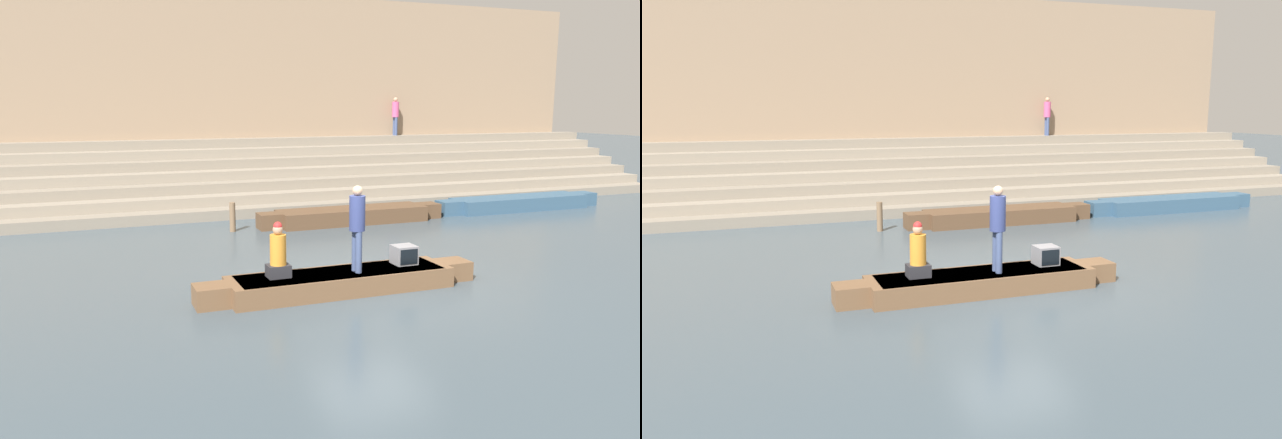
{
  "view_description": "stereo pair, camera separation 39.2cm",
  "coord_description": "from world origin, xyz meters",
  "views": [
    {
      "loc": [
        -5.73,
        -11.65,
        3.83
      ],
      "look_at": [
        -0.8,
        1.04,
        1.32
      ],
      "focal_mm": 35.0,
      "sensor_mm": 36.0,
      "label": 1
    },
    {
      "loc": [
        -5.37,
        -11.79,
        3.83
      ],
      "look_at": [
        -0.8,
        1.04,
        1.32
      ],
      "focal_mm": 35.0,
      "sensor_mm": 36.0,
      "label": 2
    }
  ],
  "objects": [
    {
      "name": "moored_boat_shore",
      "position": [
        2.56,
        6.76,
        0.26
      ],
      "size": [
        6.37,
        1.27,
        0.49
      ],
      "rotation": [
        0.0,
        0.0,
        -0.04
      ],
      "color": "brown",
      "rests_on": "ground"
    },
    {
      "name": "person_rowing",
      "position": [
        -2.12,
        -0.05,
        0.88
      ],
      "size": [
        0.46,
        0.36,
        1.13
      ],
      "rotation": [
        0.0,
        0.0,
        -0.16
      ],
      "color": "#28282D",
      "rests_on": "rowboat_main"
    },
    {
      "name": "tv_set",
      "position": [
        0.75,
        -0.03,
        0.62
      ],
      "size": [
        0.49,
        0.45,
        0.41
      ],
      "rotation": [
        0.0,
        0.0,
        -0.05
      ],
      "color": "slate",
      "rests_on": "rowboat_main"
    },
    {
      "name": "person_on_steps",
      "position": [
        7.8,
        13.74,
        3.45
      ],
      "size": [
        0.31,
        0.31,
        1.7
      ],
      "rotation": [
        0.0,
        0.0,
        1.39
      ],
      "color": "#3D4C75",
      "rests_on": "ghat_steps"
    },
    {
      "name": "person_standing",
      "position": [
        -0.48,
        -0.25,
        1.47
      ],
      "size": [
        0.33,
        0.33,
        1.8
      ],
      "rotation": [
        0.0,
        0.0,
        0.3
      ],
      "color": "#3D4C75",
      "rests_on": "rowboat_main"
    },
    {
      "name": "mooring_post",
      "position": [
        -1.44,
        6.77,
        0.45
      ],
      "size": [
        0.18,
        0.18,
        0.9
      ],
      "primitive_type": "cylinder",
      "color": "brown",
      "rests_on": "ground"
    },
    {
      "name": "ghat_steps",
      "position": [
        0.0,
        12.18,
        0.88
      ],
      "size": [
        36.0,
        5.47,
        2.46
      ],
      "color": "gray",
      "rests_on": "ground"
    },
    {
      "name": "ground_plane",
      "position": [
        0.0,
        0.0,
        0.0
      ],
      "size": [
        120.0,
        120.0,
        0.0
      ],
      "primitive_type": "plane",
      "color": "#3D4C56"
    },
    {
      "name": "rowboat_main",
      "position": [
        -0.8,
        -0.16,
        0.22
      ],
      "size": [
        6.09,
        1.28,
        0.42
      ],
      "rotation": [
        0.0,
        0.0,
        -0.03
      ],
      "color": "brown",
      "rests_on": "ground"
    },
    {
      "name": "back_wall",
      "position": [
        0.0,
        14.73,
        4.16
      ],
      "size": [
        34.2,
        1.28,
        8.37
      ],
      "color": "#937A60",
      "rests_on": "ground"
    },
    {
      "name": "moored_boat_distant",
      "position": [
        9.41,
        6.94,
        0.26
      ],
      "size": [
        6.8,
        1.27,
        0.49
      ],
      "rotation": [
        0.0,
        0.0,
        -0.08
      ],
      "color": "#33516B",
      "rests_on": "ground"
    }
  ]
}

